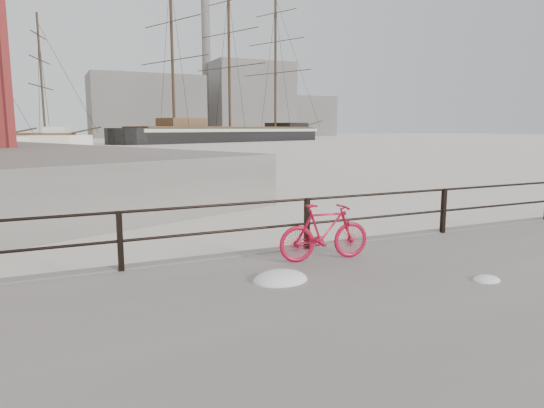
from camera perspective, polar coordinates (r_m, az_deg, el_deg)
name	(u,v)px	position (r m, az deg, el deg)	size (l,w,h in m)	color
ground	(437,246)	(11.79, 18.79, -4.72)	(400.00, 400.00, 0.00)	white
guardrail	(443,211)	(11.52, 19.52, -0.76)	(28.00, 0.10, 1.00)	black
bicycle	(325,232)	(8.65, 6.20, -3.30)	(1.69, 0.25, 1.02)	#BB0C2B
barque_black	(230,142)	(99.76, -4.94, 7.32)	(60.39, 19.76, 34.14)	black
schooner_mid	(1,147)	(82.33, -29.29, 5.90)	(27.81, 11.77, 20.10)	white
industrial_west	(146,107)	(150.98, -14.58, 11.01)	(32.00, 18.00, 18.00)	gray
industrial_mid	(249,100)	(165.94, -2.72, 12.10)	(26.00, 20.00, 24.00)	gray
industrial_east	(302,116)	(180.14, 3.57, 10.25)	(20.00, 16.00, 14.00)	gray
smokestack	(207,69)	(167.06, -7.71, 15.46)	(2.80, 2.80, 44.00)	gray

